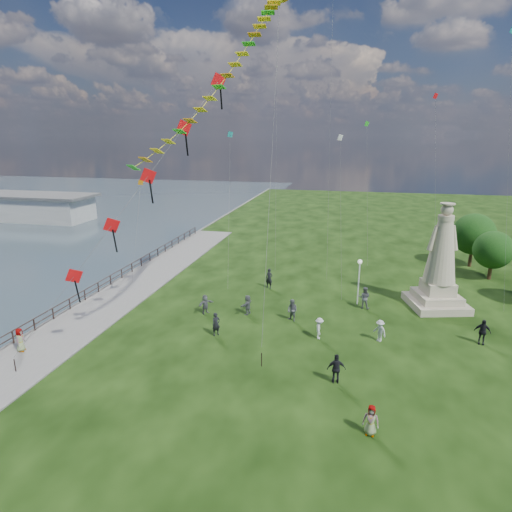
% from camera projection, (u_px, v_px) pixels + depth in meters
% --- Properties ---
extents(waterfront, '(200.00, 200.00, 1.51)m').
position_uv_depth(waterfront, '(90.00, 307.00, 35.03)').
color(waterfront, '#33424D').
rests_on(waterfront, ground).
extents(pier_pavilion, '(30.00, 8.00, 4.40)m').
position_uv_depth(pier_pavilion, '(11.00, 206.00, 73.40)').
color(pier_pavilion, '#A0A09B').
rests_on(pier_pavilion, ground).
extents(statue, '(5.14, 5.14, 8.54)m').
position_uv_depth(statue, '(440.00, 269.00, 34.13)').
color(statue, tan).
rests_on(statue, ground).
extents(lamppost, '(0.36, 0.36, 3.86)m').
position_uv_depth(lamppost, '(359.00, 272.00, 34.80)').
color(lamppost, silver).
rests_on(lamppost, ground).
extents(tree_row, '(7.40, 14.63, 5.71)m').
position_uv_depth(tree_row, '(498.00, 247.00, 40.83)').
color(tree_row, '#382314').
rests_on(tree_row, ground).
extents(person_0, '(0.71, 0.70, 1.65)m').
position_uv_depth(person_0, '(216.00, 324.00, 29.83)').
color(person_0, black).
rests_on(person_0, ground).
extents(person_1, '(0.97, 0.86, 1.70)m').
position_uv_depth(person_1, '(292.00, 310.00, 32.14)').
color(person_1, '#595960').
rests_on(person_1, ground).
extents(person_2, '(0.59, 1.02, 1.52)m').
position_uv_depth(person_2, '(319.00, 328.00, 29.34)').
color(person_2, silver).
rests_on(person_2, ground).
extents(person_3, '(1.11, 0.70, 1.76)m').
position_uv_depth(person_3, '(336.00, 369.00, 24.04)').
color(person_3, black).
rests_on(person_3, ground).
extents(person_4, '(0.80, 0.56, 1.53)m').
position_uv_depth(person_4, '(371.00, 420.00, 19.88)').
color(person_4, '#595960').
rests_on(person_4, ground).
extents(person_5, '(1.30, 1.53, 1.54)m').
position_uv_depth(person_5, '(205.00, 304.00, 33.52)').
color(person_5, '#595960').
rests_on(person_5, ground).
extents(person_6, '(0.74, 0.57, 1.83)m').
position_uv_depth(person_6, '(269.00, 278.00, 39.09)').
color(person_6, black).
rests_on(person_6, ground).
extents(person_7, '(0.97, 0.69, 1.82)m').
position_uv_depth(person_7, '(364.00, 298.00, 34.48)').
color(person_7, '#595960').
rests_on(person_7, ground).
extents(person_8, '(1.08, 1.05, 1.54)m').
position_uv_depth(person_8, '(380.00, 331.00, 28.95)').
color(person_8, silver).
rests_on(person_8, ground).
extents(person_9, '(1.11, 0.71, 1.76)m').
position_uv_depth(person_9, '(482.00, 332.00, 28.56)').
color(person_9, black).
rests_on(person_9, ground).
extents(person_10, '(0.64, 0.86, 1.57)m').
position_uv_depth(person_10, '(20.00, 341.00, 27.46)').
color(person_10, '#595960').
rests_on(person_10, ground).
extents(person_11, '(1.01, 1.58, 1.58)m').
position_uv_depth(person_11, '(248.00, 305.00, 33.36)').
color(person_11, '#595960').
rests_on(person_11, ground).
extents(red_kite_train, '(10.53, 9.35, 17.34)m').
position_uv_depth(red_kite_train, '(145.00, 183.00, 26.23)').
color(red_kite_train, black).
rests_on(red_kite_train, ground).
extents(small_kites, '(33.43, 15.82, 30.11)m').
position_uv_depth(small_kites, '(329.00, 119.00, 40.13)').
color(small_kites, teal).
rests_on(small_kites, ground).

